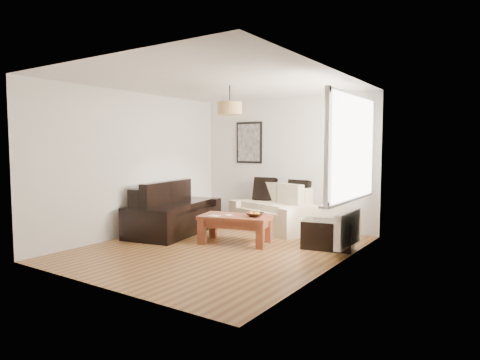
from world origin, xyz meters
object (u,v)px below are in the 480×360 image
Objects in this scene: loveseat_cream at (274,208)px; coffee_table at (235,229)px; ottoman at (328,234)px; sofa_leather at (175,210)px.

loveseat_cream is 1.46× the size of coffee_table.
ottoman is (1.45, -0.83, -0.19)m from loveseat_cream.
loveseat_cream is at bearing 150.34° from ottoman.
sofa_leather reaches higher than coffee_table.
coffee_table is at bearing -70.33° from loveseat_cream.
ottoman is (1.42, 0.54, -0.01)m from coffee_table.
loveseat_cream is 2.16× the size of ottoman.
loveseat_cream is at bearing -59.08° from sofa_leather.
ottoman is (2.88, 0.43, -0.21)m from sofa_leather.
ottoman is at bearing -11.27° from loveseat_cream.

